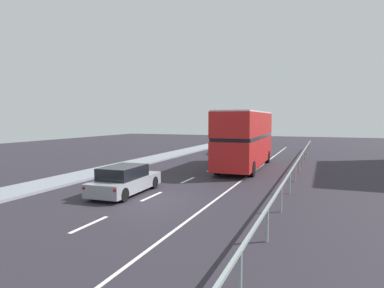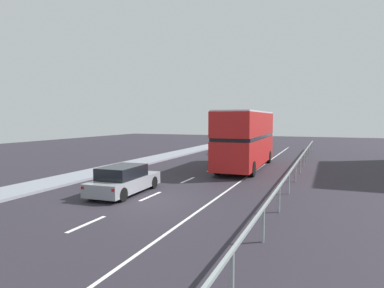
{
  "view_description": "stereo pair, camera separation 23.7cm",
  "coord_description": "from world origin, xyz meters",
  "views": [
    {
      "loc": [
        7.54,
        -13.33,
        3.67
      ],
      "look_at": [
        -0.08,
        6.3,
        2.11
      ],
      "focal_mm": 31.94,
      "sensor_mm": 36.0,
      "label": 1
    },
    {
      "loc": [
        7.76,
        -13.24,
        3.67
      ],
      "look_at": [
        -0.08,
        6.3,
        2.11
      ],
      "focal_mm": 31.94,
      "sensor_mm": 36.0,
      "label": 2
    }
  ],
  "objects": [
    {
      "name": "ground_plane",
      "position": [
        0.0,
        0.0,
        -0.05
      ],
      "size": [
        74.14,
        120.0,
        0.1
      ],
      "primitive_type": "cube",
      "color": "#29252E"
    },
    {
      "name": "hatchback_car_near",
      "position": [
        -1.5,
        0.86,
        0.66
      ],
      "size": [
        1.93,
        4.56,
        1.39
      ],
      "rotation": [
        0.0,
        0.0,
        0.04
      ],
      "color": "gray",
      "rests_on": "ground"
    },
    {
      "name": "near_sidewalk_kerb",
      "position": [
        -6.7,
        0.0,
        0.07
      ],
      "size": [
        2.47,
        80.0,
        0.14
      ],
      "primitive_type": "cube",
      "color": "gray",
      "rests_on": "ground"
    },
    {
      "name": "bridge_side_railing",
      "position": [
        6.02,
        9.0,
        0.86
      ],
      "size": [
        0.1,
        42.0,
        1.05
      ],
      "color": "#8C9899",
      "rests_on": "ground"
    },
    {
      "name": "double_decker_bus_red",
      "position": [
        2.11,
        11.59,
        2.26
      ],
      "size": [
        2.77,
        10.33,
        4.21
      ],
      "rotation": [
        0.0,
        0.0,
        0.02
      ],
      "color": "red",
      "rests_on": "ground"
    },
    {
      "name": "sedan_car_ahead",
      "position": [
        -1.89,
        21.74,
        0.68
      ],
      "size": [
        2.05,
        4.39,
        1.42
      ],
      "rotation": [
        0.0,
        0.0,
        0.05
      ],
      "color": "maroon",
      "rests_on": "ground"
    },
    {
      "name": "lane_paint_markings",
      "position": [
        1.9,
        8.53,
        0.0
      ],
      "size": [
        3.16,
        46.0,
        0.01
      ],
      "color": "silver",
      "rests_on": "ground"
    }
  ]
}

